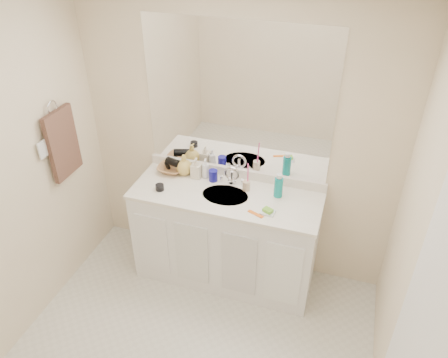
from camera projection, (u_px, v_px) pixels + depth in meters
ceiling at (151, 30)px, 1.81m from camera, size 2.60×2.60×0.02m
wall_back at (237, 142)px, 3.50m from camera, size 2.60×0.02×2.40m
wall_right at (415, 303)px, 2.13m from camera, size 0.02×2.60×2.40m
vanity_cabinet at (226, 237)px, 3.71m from camera, size 1.50×0.55×0.85m
countertop at (226, 195)px, 3.47m from camera, size 1.52×0.57×0.03m
backsplash at (235, 173)px, 3.64m from camera, size 1.52×0.03×0.08m
sink_basin at (225, 196)px, 3.45m from camera, size 0.37×0.37×0.02m
faucet at (232, 177)px, 3.56m from camera, size 0.02×0.02×0.11m
mirror at (237, 101)px, 3.30m from camera, size 1.48×0.01×1.20m
blue_mug at (213, 176)px, 3.59m from camera, size 0.08×0.08×0.10m
tan_cup at (246, 186)px, 3.48m from camera, size 0.06×0.06×0.08m
toothbrush at (248, 174)px, 3.42m from camera, size 0.02×0.04×0.21m
mouthwash_bottle at (278, 187)px, 3.39m from camera, size 0.07×0.07×0.16m
soap_dish at (268, 212)px, 3.25m from camera, size 0.11×0.09×0.01m
green_soap at (268, 210)px, 3.24m from camera, size 0.08×0.08×0.03m
orange_comb at (256, 214)px, 3.24m from camera, size 0.13×0.07×0.01m
dark_jar at (160, 187)px, 3.49m from camera, size 0.08×0.08×0.05m
soap_bottle_white at (205, 168)px, 3.61m from camera, size 0.08×0.08×0.17m
soap_bottle_cream at (196, 168)px, 3.61m from camera, size 0.08×0.08×0.18m
soap_bottle_yellow at (184, 164)px, 3.66m from camera, size 0.17×0.17×0.18m
wicker_basket at (172, 168)px, 3.72m from camera, size 0.24×0.24×0.06m
hair_dryer at (174, 162)px, 3.68m from camera, size 0.15×0.10×0.07m
towel_ring at (52, 107)px, 3.22m from camera, size 0.01×0.11×0.11m
hand_towel at (63, 144)px, 3.38m from camera, size 0.04×0.32×0.55m
switch_plate at (42, 150)px, 3.20m from camera, size 0.01×0.08×0.13m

